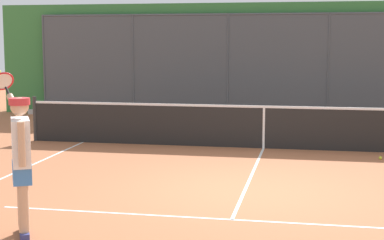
% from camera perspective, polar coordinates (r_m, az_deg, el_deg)
% --- Properties ---
extents(ground_plane, '(60.00, 60.00, 0.00)m').
position_cam_1_polar(ground_plane, '(9.85, 4.91, -6.69)').
color(ground_plane, '#A8603D').
extents(court_line_markings, '(8.59, 10.16, 0.01)m').
position_cam_1_polar(court_line_markings, '(8.04, 3.45, -9.93)').
color(court_line_markings, white).
rests_on(court_line_markings, ground).
extents(fence_backdrop, '(18.07, 1.37, 3.54)m').
position_cam_1_polar(fence_backdrop, '(19.28, 8.08, 5.49)').
color(fence_backdrop, '#474C51').
rests_on(fence_backdrop, ground).
extents(tennis_net, '(11.04, 0.09, 1.07)m').
position_cam_1_polar(tennis_net, '(13.67, 6.73, -0.60)').
color(tennis_net, '#2D2D2D').
rests_on(tennis_net, ground).
extents(tennis_player, '(0.95, 1.16, 2.02)m').
position_cam_1_polar(tennis_player, '(7.74, -15.71, -3.14)').
color(tennis_player, navy).
rests_on(tennis_player, ground).
extents(tennis_ball_by_sideline, '(0.07, 0.07, 0.07)m').
position_cam_1_polar(tennis_ball_by_sideline, '(12.96, 17.21, -3.41)').
color(tennis_ball_by_sideline, '#CCDB33').
rests_on(tennis_ball_by_sideline, ground).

